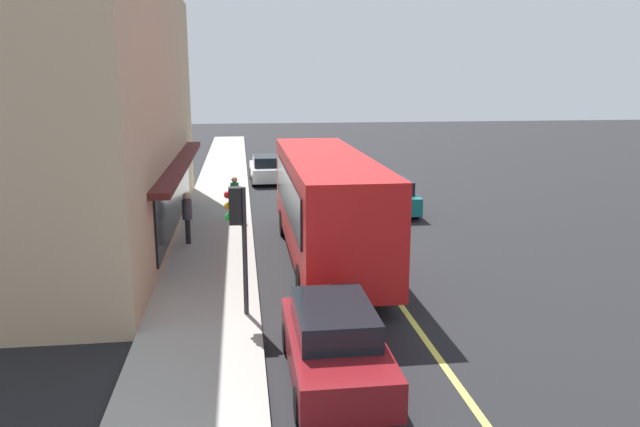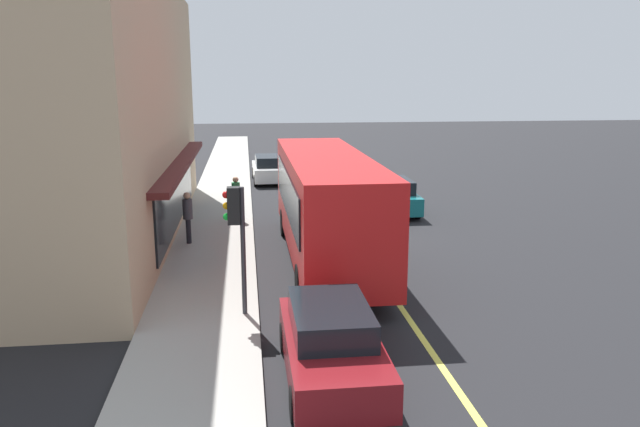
{
  "view_description": "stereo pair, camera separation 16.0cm",
  "coord_description": "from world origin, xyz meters",
  "px_view_note": "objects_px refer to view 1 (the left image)",
  "views": [
    {
      "loc": [
        -21.64,
        4.11,
        5.9
      ],
      "look_at": [
        -2.55,
        1.61,
        1.6
      ],
      "focal_mm": 34.25,
      "sensor_mm": 36.0,
      "label": 1
    },
    {
      "loc": [
        -21.66,
        3.95,
        5.9
      ],
      "look_at": [
        -2.55,
        1.61,
        1.6
      ],
      "focal_mm": 34.25,
      "sensor_mm": 36.0,
      "label": 2
    }
  ],
  "objects_px": {
    "bus": "(326,201)",
    "pedestrian_by_curb": "(235,194)",
    "car_maroon": "(334,344)",
    "car_teal": "(391,196)",
    "car_white": "(267,169)",
    "pedestrian_at_corner": "(187,213)",
    "traffic_light": "(237,221)"
  },
  "relations": [
    {
      "from": "car_maroon",
      "to": "pedestrian_at_corner",
      "type": "xyz_separation_m",
      "value": [
        10.2,
        3.66,
        0.53
      ]
    },
    {
      "from": "bus",
      "to": "pedestrian_by_curb",
      "type": "bearing_deg",
      "value": 27.8
    },
    {
      "from": "car_maroon",
      "to": "pedestrian_by_curb",
      "type": "height_order",
      "value": "pedestrian_by_curb"
    },
    {
      "from": "car_white",
      "to": "pedestrian_at_corner",
      "type": "bearing_deg",
      "value": 166.07
    },
    {
      "from": "car_teal",
      "to": "pedestrian_by_curb",
      "type": "height_order",
      "value": "pedestrian_by_curb"
    },
    {
      "from": "bus",
      "to": "car_teal",
      "type": "bearing_deg",
      "value": -29.17
    },
    {
      "from": "bus",
      "to": "traffic_light",
      "type": "distance_m",
      "value": 5.51
    },
    {
      "from": "bus",
      "to": "car_maroon",
      "type": "xyz_separation_m",
      "value": [
        -8.04,
        0.96,
        -1.24
      ]
    },
    {
      "from": "car_teal",
      "to": "traffic_light",
      "type": "bearing_deg",
      "value": 150.13
    },
    {
      "from": "car_teal",
      "to": "pedestrian_at_corner",
      "type": "xyz_separation_m",
      "value": [
        -4.84,
        8.53,
        0.53
      ]
    },
    {
      "from": "bus",
      "to": "car_white",
      "type": "xyz_separation_m",
      "value": [
        15.85,
        1.22,
        -1.24
      ]
    },
    {
      "from": "pedestrian_at_corner",
      "to": "traffic_light",
      "type": "bearing_deg",
      "value": -165.34
    },
    {
      "from": "car_maroon",
      "to": "pedestrian_by_curb",
      "type": "xyz_separation_m",
      "value": [
        13.68,
        2.02,
        0.5
      ]
    },
    {
      "from": "car_white",
      "to": "pedestrian_at_corner",
      "type": "height_order",
      "value": "pedestrian_at_corner"
    },
    {
      "from": "car_teal",
      "to": "pedestrian_by_curb",
      "type": "distance_m",
      "value": 7.04
    },
    {
      "from": "traffic_light",
      "to": "car_white",
      "type": "bearing_deg",
      "value": -4.44
    },
    {
      "from": "pedestrian_at_corner",
      "to": "car_white",
      "type": "bearing_deg",
      "value": -13.93
    },
    {
      "from": "bus",
      "to": "pedestrian_at_corner",
      "type": "xyz_separation_m",
      "value": [
        2.17,
        4.62,
        -0.72
      ]
    },
    {
      "from": "bus",
      "to": "pedestrian_by_curb",
      "type": "distance_m",
      "value": 6.43
    },
    {
      "from": "car_teal",
      "to": "car_white",
      "type": "height_order",
      "value": "same"
    },
    {
      "from": "traffic_light",
      "to": "car_teal",
      "type": "bearing_deg",
      "value": -29.87
    },
    {
      "from": "traffic_light",
      "to": "car_maroon",
      "type": "relative_size",
      "value": 0.74
    },
    {
      "from": "traffic_light",
      "to": "pedestrian_by_curb",
      "type": "distance_m",
      "value": 10.44
    },
    {
      "from": "car_teal",
      "to": "car_white",
      "type": "distance_m",
      "value": 10.22
    },
    {
      "from": "bus",
      "to": "pedestrian_at_corner",
      "type": "height_order",
      "value": "bus"
    },
    {
      "from": "bus",
      "to": "traffic_light",
      "type": "height_order",
      "value": "bus"
    },
    {
      "from": "car_white",
      "to": "pedestrian_by_curb",
      "type": "distance_m",
      "value": 10.36
    },
    {
      "from": "bus",
      "to": "pedestrian_by_curb",
      "type": "relative_size",
      "value": 6.15
    },
    {
      "from": "bus",
      "to": "car_teal",
      "type": "xyz_separation_m",
      "value": [
        7.01,
        -3.91,
        -1.24
      ]
    },
    {
      "from": "bus",
      "to": "car_white",
      "type": "distance_m",
      "value": 15.94
    },
    {
      "from": "bus",
      "to": "traffic_light",
      "type": "xyz_separation_m",
      "value": [
        -4.71,
        2.82,
        0.55
      ]
    },
    {
      "from": "car_maroon",
      "to": "pedestrian_by_curb",
      "type": "distance_m",
      "value": 13.84
    }
  ]
}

